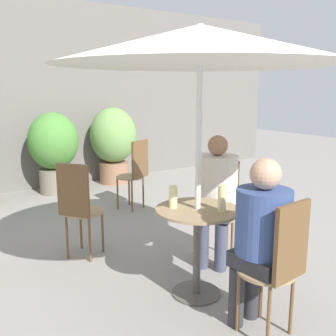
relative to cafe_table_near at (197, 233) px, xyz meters
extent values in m
plane|color=gray|center=(0.05, 0.08, -0.52)|extent=(20.00, 20.00, 0.00)
cube|color=slate|center=(0.05, 4.14, 0.98)|extent=(10.00, 0.06, 3.00)
cylinder|color=#514C47|center=(0.00, 0.00, -0.51)|extent=(0.39, 0.39, 0.01)
cylinder|color=#514C47|center=(0.00, 0.00, -0.16)|extent=(0.06, 0.06, 0.68)
cylinder|color=#997F5B|center=(0.00, 0.00, 0.18)|extent=(0.65, 0.65, 0.02)
cylinder|color=#997F56|center=(0.06, -0.65, -0.07)|extent=(0.38, 0.38, 0.02)
cylinder|color=brown|center=(-0.06, -0.79, -0.30)|extent=(0.02, 0.02, 0.43)
cylinder|color=brown|center=(0.19, -0.76, -0.30)|extent=(0.02, 0.02, 0.43)
cylinder|color=brown|center=(-0.08, -0.54, -0.30)|extent=(0.02, 0.02, 0.43)
cylinder|color=brown|center=(0.17, -0.52, -0.30)|extent=(0.02, 0.02, 0.43)
cube|color=brown|center=(0.07, -0.82, 0.18)|extent=(0.33, 0.06, 0.49)
cylinder|color=#997F56|center=(0.54, 0.37, -0.07)|extent=(0.38, 0.38, 0.02)
cylinder|color=brown|center=(0.71, 0.34, -0.30)|extent=(0.02, 0.02, 0.43)
cylinder|color=brown|center=(0.57, 0.55, -0.30)|extent=(0.02, 0.02, 0.43)
cylinder|color=brown|center=(0.51, 0.20, -0.30)|extent=(0.02, 0.02, 0.43)
cylinder|color=brown|center=(0.36, 0.40, -0.30)|extent=(0.02, 0.02, 0.43)
cube|color=brown|center=(0.68, 0.47, 0.18)|extent=(0.21, 0.28, 0.49)
cylinder|color=#997F56|center=(0.68, 2.29, -0.07)|extent=(0.38, 0.38, 0.02)
cylinder|color=brown|center=(0.61, 2.13, -0.30)|extent=(0.02, 0.02, 0.43)
cylinder|color=brown|center=(0.84, 2.22, -0.30)|extent=(0.02, 0.02, 0.43)
cylinder|color=brown|center=(0.52, 2.35, -0.30)|extent=(0.02, 0.02, 0.43)
cylinder|color=brown|center=(0.75, 2.45, -0.30)|extent=(0.02, 0.02, 0.43)
cube|color=brown|center=(0.75, 2.13, 0.18)|extent=(0.31, 0.15, 0.49)
cylinder|color=#997F56|center=(-0.43, 1.20, -0.07)|extent=(0.38, 0.38, 0.02)
cylinder|color=brown|center=(-0.60, 1.23, -0.30)|extent=(0.02, 0.02, 0.43)
cylinder|color=brown|center=(-0.46, 1.03, -0.30)|extent=(0.02, 0.02, 0.43)
cylinder|color=brown|center=(-0.40, 1.37, -0.30)|extent=(0.02, 0.02, 0.43)
cylinder|color=brown|center=(-0.26, 1.17, -0.30)|extent=(0.02, 0.02, 0.43)
cube|color=brown|center=(-0.57, 1.10, 0.18)|extent=(0.22, 0.28, 0.49)
cylinder|color=#2D2D33|center=(0.12, -0.47, -0.30)|extent=(0.11, 0.11, 0.43)
cylinder|color=#2D2D33|center=(-0.04, -0.48, -0.30)|extent=(0.11, 0.11, 0.43)
cube|color=#2D2D33|center=(0.05, -0.61, -0.01)|extent=(0.33, 0.36, 0.11)
cylinder|color=#384C84|center=(0.05, -0.61, 0.26)|extent=(0.36, 0.36, 0.43)
sphere|color=tan|center=(0.05, -0.61, 0.57)|extent=(0.20, 0.20, 0.20)
cylinder|color=#42475B|center=(0.34, 0.34, -0.30)|extent=(0.11, 0.11, 0.43)
cylinder|color=#42475B|center=(0.44, 0.20, -0.30)|extent=(0.11, 0.11, 0.43)
cube|color=#42475B|center=(0.50, 0.35, -0.01)|extent=(0.47, 0.46, 0.11)
cylinder|color=beige|center=(0.50, 0.35, 0.28)|extent=(0.37, 0.37, 0.46)
sphere|color=#9E7051|center=(0.50, 0.35, 0.60)|extent=(0.18, 0.18, 0.18)
cylinder|color=beige|center=(-0.14, 0.13, 0.28)|extent=(0.07, 0.07, 0.17)
cylinder|color=beige|center=(0.11, -0.16, 0.29)|extent=(0.07, 0.07, 0.20)
cylinder|color=slate|center=(0.12, 3.69, -0.33)|extent=(0.49, 0.49, 0.38)
ellipsoid|color=#4C8938|center=(0.12, 3.69, 0.30)|extent=(0.76, 0.76, 0.88)
cylinder|color=#93664C|center=(1.18, 3.76, -0.34)|extent=(0.50, 0.50, 0.36)
ellipsoid|color=#709E51|center=(1.18, 3.76, 0.31)|extent=(0.79, 0.79, 0.94)
cylinder|color=silver|center=(0.00, 0.00, 0.51)|extent=(0.04, 0.04, 2.05)
cone|color=silver|center=(0.00, 0.00, 1.40)|extent=(2.12, 2.12, 0.28)
camera|label=1|loc=(-1.82, -2.24, 1.10)|focal=42.00mm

